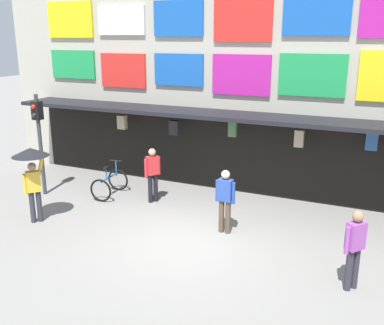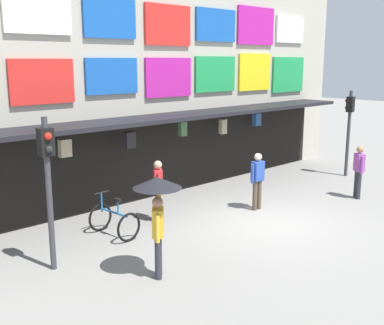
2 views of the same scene
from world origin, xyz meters
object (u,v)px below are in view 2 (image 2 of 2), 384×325
Objects in this scene: traffic_light_near at (48,170)px; pedestrian_in_white at (257,178)px; pedestrian_in_blue at (359,169)px; pedestrian_with_umbrella at (158,199)px; bicycle_parked at (114,221)px; pedestrian_in_green at (158,187)px; traffic_light_far at (349,119)px.

traffic_light_near reaches higher than pedestrian_in_white.
pedestrian_with_umbrella is (-8.13, -0.04, 0.69)m from pedestrian_in_blue.
bicycle_parked is 7.91m from pedestrian_in_blue.
pedestrian_in_blue is 1.00× the size of pedestrian_in_green.
traffic_light_near is at bearing 169.52° from pedestrian_in_blue.
traffic_light_far reaches higher than pedestrian_in_blue.
pedestrian_in_blue and pedestrian_in_green have the same top height.
traffic_light_far is 10.14m from bicycle_parked.
pedestrian_in_green is at bearing 174.43° from traffic_light_far.
bicycle_parked is at bearing 20.17° from traffic_light_near.
traffic_light_near and traffic_light_far have the same top height.
bicycle_parked is at bearing 161.58° from pedestrian_in_blue.
pedestrian_in_blue is at bearing -23.50° from pedestrian_in_green.
bicycle_parked is 1.61m from pedestrian_in_green.
bicycle_parked is (-9.96, 0.72, -1.75)m from traffic_light_far.
pedestrian_in_blue is at bearing -23.98° from pedestrian_in_white.
pedestrian_with_umbrella is at bearing -52.82° from traffic_light_near.
pedestrian_in_blue is 8.16m from pedestrian_with_umbrella.
traffic_light_near is 11.97m from traffic_light_far.
traffic_light_near is 2.76m from bicycle_parked.
pedestrian_with_umbrella reaches higher than pedestrian_in_blue.
pedestrian_in_green is (2.15, 2.64, -0.69)m from pedestrian_with_umbrella.
traffic_light_far is 1.54× the size of pedestrian_with_umbrella.
pedestrian_with_umbrella reaches higher than pedestrian_in_green.
pedestrian_in_blue is (7.49, -2.49, 0.55)m from bicycle_parked.
bicycle_parked is at bearing -175.98° from pedestrian_in_green.
pedestrian_in_white is 2.99m from pedestrian_in_green.
pedestrian_with_umbrella is (-0.65, -2.53, 1.25)m from bicycle_parked.
pedestrian_in_white is at bearing -22.93° from pedestrian_in_green.
traffic_light_far is 8.57m from pedestrian_in_green.
pedestrian_with_umbrella is 1.24× the size of pedestrian_in_white.
traffic_light_near is 1.54× the size of pedestrian_with_umbrella.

